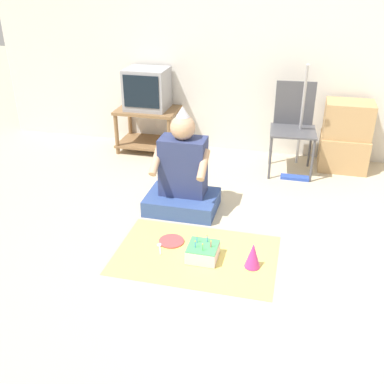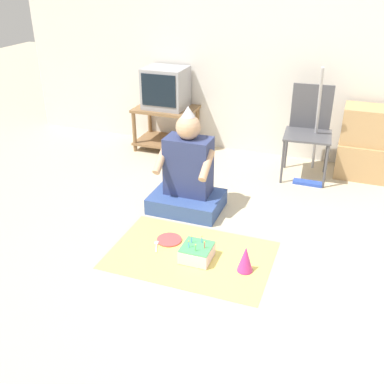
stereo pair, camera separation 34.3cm
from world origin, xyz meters
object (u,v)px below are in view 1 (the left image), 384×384
Objects in this scene: folding_chair at (293,122)px; person_seated at (183,177)px; tv at (147,89)px; party_hat_blue at (253,255)px; birthday_cake at (203,252)px; paper_plate at (171,241)px; dust_mop at (298,145)px; cardboard_box_stack at (345,137)px.

person_seated is (-0.86, -1.08, -0.21)m from folding_chair.
party_hat_blue is at bearing -54.17° from tv.
birthday_cake is 0.37m from party_hat_blue.
person_seated reaches higher than birthday_cake.
folding_chair is at bearing 84.85° from party_hat_blue.
birthday_cake is at bearing -61.50° from tv.
party_hat_blue is at bearing -14.61° from paper_plate.
folding_chair is (1.59, -0.19, -0.19)m from tv.
party_hat_blue is (0.36, -0.02, 0.04)m from birthday_cake.
folding_chair is 4.63× the size of party_hat_blue.
party_hat_blue is (-0.24, -1.66, -0.22)m from dust_mop.
person_seated is 1.02m from party_hat_blue.
cardboard_box_stack is at bearing 70.53° from party_hat_blue.
folding_chair is 0.79× the size of dust_mop.
paper_plate is at bearing -116.41° from folding_chair.
cardboard_box_stack is 0.77× the size of person_seated.
dust_mop is (-0.46, -0.31, -0.01)m from cardboard_box_stack.
cardboard_box_stack is 0.56m from dust_mop.
party_hat_blue is (0.70, -0.72, -0.20)m from person_seated.
tv is 0.40× the size of dust_mop.
folding_chair is 1.91m from birthday_cake.
dust_mop is (0.07, -0.14, -0.19)m from folding_chair.
cardboard_box_stack reaches higher than birthday_cake.
cardboard_box_stack is at bearing 34.17° from dust_mop.
tv is 0.64× the size of cardboard_box_stack.
birthday_cake is 1.12× the size of paper_plate.
party_hat_blue is (1.43, -1.98, -0.60)m from tv.
dust_mop is at bearing 69.94° from birthday_cake.
dust_mop is 5.86× the size of party_hat_blue.
dust_mop is 1.76m from paper_plate.
dust_mop is at bearing -11.07° from tv.
tv reaches higher than cardboard_box_stack.
folding_chair is at bearing 73.55° from birthday_cake.
folding_chair is 0.59m from cardboard_box_stack.
birthday_cake is (-0.60, -1.64, -0.26)m from dust_mop.
paper_plate is (-0.28, 0.15, -0.05)m from birthday_cake.
cardboard_box_stack is at bearing 61.52° from birthday_cake.
folding_chair reaches higher than cardboard_box_stack.
paper_plate is at bearing -66.60° from tv.
tv is 2.07× the size of birthday_cake.
person_seated reaches higher than party_hat_blue.
person_seated is (0.73, -1.26, -0.40)m from tv.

